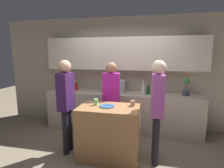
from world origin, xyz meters
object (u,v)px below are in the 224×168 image
object	(u,v)px
bottle_0	(143,89)
person_right	(111,96)
bottle_2	(154,88)
cup_0	(133,103)
cup_1	(96,102)
toaster	(72,87)
potted_plant	(186,87)
person_center	(66,99)
bottle_1	(148,90)
microwave	(114,86)
plate_on_island	(107,106)
person_left	(157,103)
bottle_3	(159,89)

from	to	relation	value
bottle_0	person_right	world-z (taller)	person_right
bottle_2	cup_0	size ratio (longest dim) A/B	3.13
bottle_2	cup_1	bearing A→B (deg)	-128.68
toaster	cup_1	xyz separation A→B (m)	(1.01, -1.19, -0.01)
potted_plant	person_center	size ratio (longest dim) A/B	0.23
toaster	bottle_2	size ratio (longest dim) A/B	0.88
bottle_0	person_right	bearing A→B (deg)	-138.21
bottle_1	bottle_2	xyz separation A→B (m)	(0.13, 0.13, 0.02)
cup_0	person_center	xyz separation A→B (m)	(-1.18, -0.11, 0.05)
microwave	potted_plant	world-z (taller)	potted_plant
microwave	cup_0	distance (m)	1.24
person_center	toaster	bearing A→B (deg)	-157.83
cup_0	bottle_2	bearing A→B (deg)	72.37
cup_0	person_center	world-z (taller)	person_center
toaster	bottle_2	bearing A→B (deg)	2.18
potted_plant	cup_1	distance (m)	2.08
cup_1	person_right	size ratio (longest dim) A/B	0.07
plate_on_island	person_left	size ratio (longest dim) A/B	0.15
bottle_0	cup_1	size ratio (longest dim) A/B	2.88
potted_plant	cup_0	xyz separation A→B (m)	(-1.06, -1.11, -0.13)
bottle_1	plate_on_island	xyz separation A→B (m)	(-0.67, -1.19, -0.07)
microwave	person_center	world-z (taller)	person_center
bottle_3	person_left	world-z (taller)	person_left
bottle_0	person_left	bearing A→B (deg)	-76.49
bottle_1	potted_plant	bearing A→B (deg)	3.56
plate_on_island	cup_1	size ratio (longest dim) A/B	2.33
bottle_3	plate_on_island	world-z (taller)	bottle_3
bottle_2	cup_0	distance (m)	1.25
microwave	bottle_3	world-z (taller)	bottle_3
bottle_3	potted_plant	bearing A→B (deg)	-2.24
bottle_2	bottle_3	bearing A→B (deg)	-24.78
potted_plant	bottle_1	size ratio (longest dim) A/B	1.61
person_center	person_right	size ratio (longest dim) A/B	1.03
bottle_0	person_left	xyz separation A→B (m)	(0.26, -1.10, -0.00)
bottle_0	plate_on_island	xyz separation A→B (m)	(-0.56, -1.13, -0.09)
potted_plant	bottle_2	size ratio (longest dim) A/B	1.34
microwave	cup_1	xyz separation A→B (m)	(-0.08, -1.19, -0.07)
cup_0	plate_on_island	bearing A→B (deg)	-162.92
bottle_1	toaster	bearing A→B (deg)	178.48
bottle_1	person_center	xyz separation A→B (m)	(-1.43, -1.17, 0.02)
microwave	plate_on_island	distance (m)	1.25
person_center	bottle_0	bearing A→B (deg)	131.33
cup_1	microwave	bearing A→B (deg)	86.05
bottle_3	plate_on_island	xyz separation A→B (m)	(-0.92, -1.26, -0.09)
bottle_0	bottle_2	world-z (taller)	bottle_0
bottle_0	bottle_1	world-z (taller)	bottle_0
bottle_2	person_left	size ratio (longest dim) A/B	0.17
potted_plant	bottle_0	bearing A→B (deg)	-172.94
bottle_2	person_right	xyz separation A→B (m)	(-0.85, -0.74, -0.04)
bottle_3	person_center	bearing A→B (deg)	-143.43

